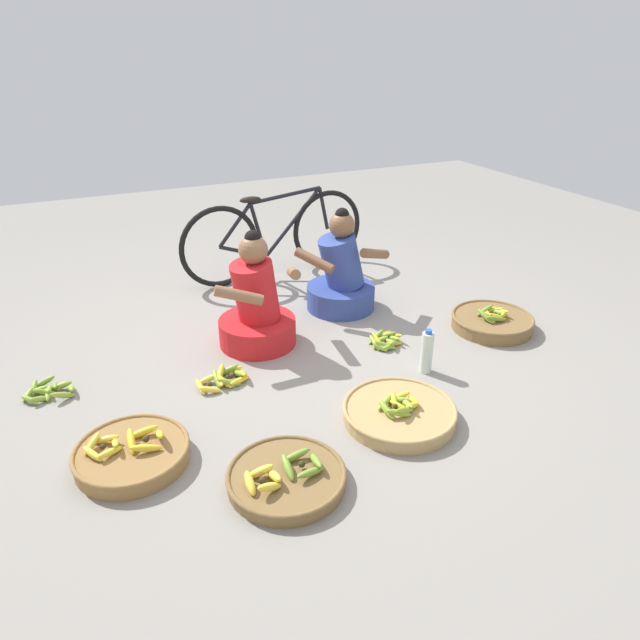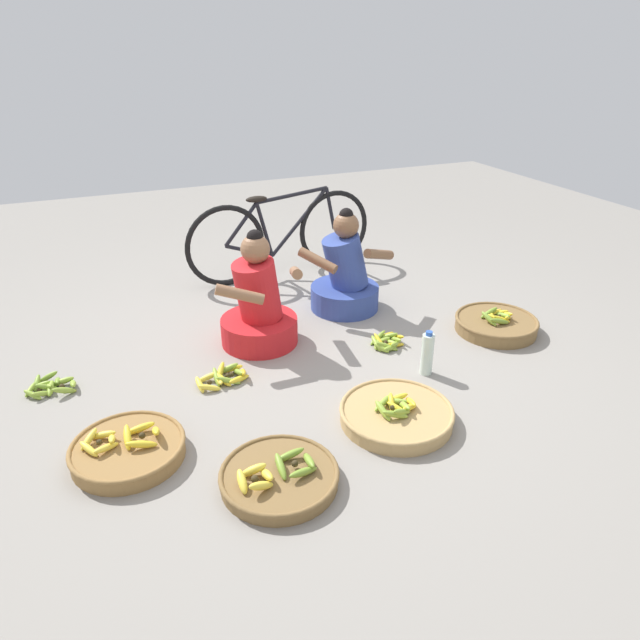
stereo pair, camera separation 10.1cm
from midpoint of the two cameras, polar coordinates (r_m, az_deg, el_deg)
ground_plane at (r=3.79m, az=-2.03°, el=-3.53°), size 10.00×10.00×0.00m
vendor_woman_front at (r=3.85m, az=-7.04°, el=1.07°), size 0.68×0.53×0.80m
vendor_woman_behind at (r=4.35m, az=1.44°, el=4.23°), size 0.74×0.52×0.79m
bicycle_leaning at (r=4.98m, az=-5.01°, el=8.33°), size 1.70×0.19×0.73m
banana_basket_mid_right at (r=3.19m, az=6.96°, el=-9.08°), size 0.62×0.62×0.16m
banana_basket_mid_left at (r=3.05m, az=-19.11°, el=-12.38°), size 0.57×0.57×0.17m
banana_basket_back_center at (r=4.28m, az=16.05°, el=-0.11°), size 0.58×0.58×0.17m
banana_basket_back_right at (r=2.78m, az=-4.45°, el=-15.28°), size 0.57×0.57×0.14m
loose_bananas_front_left at (r=3.55m, az=-10.27°, el=-5.70°), size 0.34×0.24×0.10m
loose_bananas_near_bicycle at (r=3.92m, az=5.69°, el=-2.09°), size 0.24×0.24×0.09m
loose_bananas_front_right at (r=3.76m, az=-26.03°, el=-6.33°), size 0.30×0.26×0.09m
water_bottle at (r=3.60m, az=9.76°, el=-3.17°), size 0.08×0.08×0.29m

